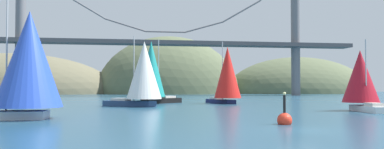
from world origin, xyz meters
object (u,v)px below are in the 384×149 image
(sailboat_blue_spinnaker, at_px, (27,62))
(channel_buoy, at_px, (285,119))
(sailboat_white_mainsail, at_px, (143,72))
(sailboat_crimson_sail, at_px, (361,78))
(sailboat_teal_sail, at_px, (152,71))
(sailboat_red_spinnaker, at_px, (227,74))

(sailboat_blue_spinnaker, relative_size, channel_buoy, 4.18)
(sailboat_white_mainsail, height_order, sailboat_crimson_sail, sailboat_white_mainsail)
(sailboat_teal_sail, xyz_separation_m, sailboat_crimson_sail, (22.61, -23.64, -1.63))
(sailboat_blue_spinnaker, distance_m, sailboat_red_spinnaker, 36.53)
(sailboat_crimson_sail, height_order, sailboat_red_spinnaker, sailboat_red_spinnaker)
(sailboat_crimson_sail, relative_size, channel_buoy, 3.07)
(sailboat_teal_sail, height_order, sailboat_blue_spinnaker, sailboat_blue_spinnaker)
(sailboat_teal_sail, distance_m, sailboat_white_mainsail, 10.10)
(sailboat_white_mainsail, distance_m, sailboat_crimson_sail, 28.00)
(sailboat_crimson_sail, distance_m, channel_buoy, 20.78)
(sailboat_white_mainsail, relative_size, sailboat_crimson_sail, 1.23)
(sailboat_red_spinnaker, distance_m, channel_buoy, 35.65)
(sailboat_teal_sail, distance_m, sailboat_crimson_sail, 32.75)
(sailboat_white_mainsail, height_order, sailboat_red_spinnaker, sailboat_red_spinnaker)
(channel_buoy, bearing_deg, sailboat_teal_sail, 101.45)
(sailboat_crimson_sail, height_order, sailboat_blue_spinnaker, sailboat_blue_spinnaker)
(sailboat_teal_sail, distance_m, channel_buoy, 38.73)
(channel_buoy, bearing_deg, sailboat_blue_spinnaker, 158.29)
(sailboat_teal_sail, bearing_deg, sailboat_red_spinnaker, -11.95)
(sailboat_crimson_sail, height_order, channel_buoy, sailboat_crimson_sail)
(sailboat_crimson_sail, bearing_deg, sailboat_blue_spinnaker, -170.20)
(sailboat_white_mainsail, xyz_separation_m, sailboat_crimson_sail, (24.39, -13.71, -1.05))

